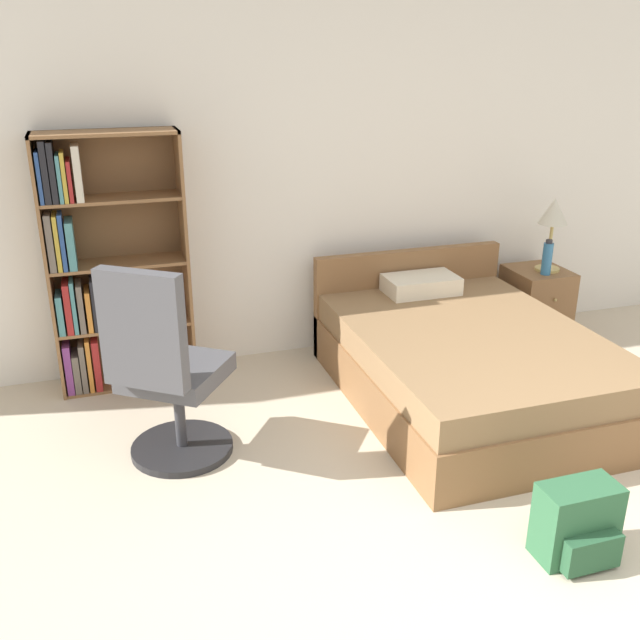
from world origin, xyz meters
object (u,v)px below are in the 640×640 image
(bookshelf, at_px, (99,268))
(nightstand, at_px, (535,303))
(water_bottle, at_px, (547,258))
(bed, at_px, (464,361))
(table_lamp, at_px, (553,216))
(backpack_green, at_px, (578,524))
(office_chair, at_px, (166,377))

(bookshelf, distance_m, nightstand, 3.17)
(water_bottle, bearing_deg, bed, -147.55)
(table_lamp, relative_size, backpack_green, 1.53)
(bookshelf, bearing_deg, table_lamp, -3.06)
(bed, distance_m, table_lamp, 1.44)
(office_chair, relative_size, nightstand, 2.11)
(water_bottle, height_order, backpack_green, water_bottle)
(bed, distance_m, water_bottle, 1.23)
(bookshelf, distance_m, table_lamp, 3.17)
(bed, xyz_separation_m, nightstand, (1.00, 0.73, 0.02))
(bed, relative_size, office_chair, 1.72)
(office_chair, xyz_separation_m, water_bottle, (2.82, 0.81, 0.15))
(office_chair, height_order, water_bottle, office_chair)
(bookshelf, bearing_deg, office_chair, -75.48)
(office_chair, distance_m, backpack_green, 2.09)
(bed, xyz_separation_m, backpack_green, (-0.25, -1.50, -0.08))
(backpack_green, bearing_deg, water_bottle, 59.90)
(office_chair, xyz_separation_m, nightstand, (2.85, 0.92, -0.24))
(office_chair, relative_size, table_lamp, 2.09)
(nightstand, height_order, water_bottle, water_bottle)
(nightstand, bearing_deg, bed, -143.85)
(backpack_green, bearing_deg, office_chair, 140.40)
(table_lamp, bearing_deg, bookshelf, 176.94)
(bookshelf, height_order, nightstand, bookshelf)
(nightstand, height_order, backpack_green, nightstand)
(office_chair, bearing_deg, bed, 5.72)
(bookshelf, xyz_separation_m, table_lamp, (3.16, -0.17, 0.14))
(nightstand, bearing_deg, table_lamp, -32.51)
(office_chair, xyz_separation_m, backpack_green, (1.59, -1.32, -0.34))
(table_lamp, distance_m, backpack_green, 2.67)
(bed, distance_m, nightstand, 1.24)
(table_lamp, xyz_separation_m, water_bottle, (-0.07, -0.08, -0.29))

